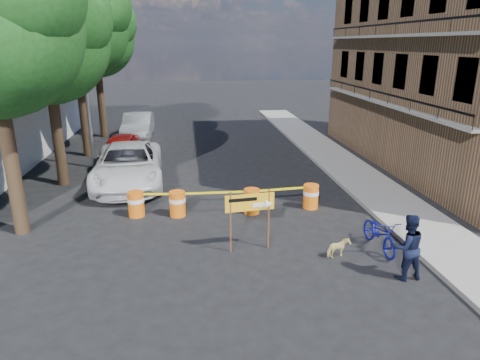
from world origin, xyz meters
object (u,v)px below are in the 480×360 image
object	(u,v)px
pedestrian	(407,247)
suv_white	(128,165)
barrel_far_left	(136,203)
sedan_red	(121,149)
bicycle	(381,219)
barrel_mid_left	(177,203)
barrel_far_right	(311,196)
sedan_silver	(138,126)
detour_sign	(256,206)
barrel_mid_right	(252,201)
dog	(338,248)

from	to	relation	value
pedestrian	suv_white	world-z (taller)	pedestrian
barrel_far_left	sedan_red	world-z (taller)	sedan_red
barrel_far_left	pedestrian	distance (m)	8.97
bicycle	barrel_far_left	bearing A→B (deg)	152.34
barrel_mid_left	suv_white	distance (m)	4.47
barrel_far_right	pedestrian	bearing A→B (deg)	-78.67
barrel_far_left	sedan_silver	world-z (taller)	sedan_silver
detour_sign	pedestrian	xyz separation A→B (m)	(3.58, -2.07, -0.48)
barrel_far_right	sedan_red	distance (m)	10.79
sedan_silver	bicycle	bearing A→B (deg)	-62.67
barrel_far_left	barrel_mid_right	xyz separation A→B (m)	(4.08, -0.22, 0.00)
sedan_silver	barrel_far_right	bearing A→B (deg)	-60.29
barrel_far_right	detour_sign	size ratio (longest dim) A/B	0.48
barrel_far_left	dog	size ratio (longest dim) A/B	1.35
barrel_mid_left	bicycle	xyz separation A→B (m)	(5.96, -3.33, 0.50)
dog	sedan_red	size ratio (longest dim) A/B	0.16
barrel_far_left	bicycle	world-z (taller)	bicycle
barrel_mid_right	sedan_silver	distance (m)	14.48
sedan_silver	dog	bearing A→B (deg)	-66.95
bicycle	pedestrian	bearing A→B (deg)	-94.30
sedan_red	bicycle	bearing A→B (deg)	-48.22
barrel_mid_right	suv_white	xyz separation A→B (m)	(-4.77, 3.97, 0.38)
dog	sedan_red	xyz separation A→B (m)	(-7.55, 11.26, 0.43)
barrel_mid_right	bicycle	distance (m)	4.68
sedan_red	pedestrian	bearing A→B (deg)	-52.29
barrel_mid_right	pedestrian	world-z (taller)	pedestrian
barrel_far_right	suv_white	world-z (taller)	suv_white
bicycle	sedan_red	world-z (taller)	bicycle
barrel_far_left	barrel_mid_left	bearing A→B (deg)	-6.14
sedan_silver	pedestrian	bearing A→B (deg)	-64.95
barrel_far_left	sedan_red	size ratio (longest dim) A/B	0.21
pedestrian	suv_white	bearing A→B (deg)	-50.67
suv_white	sedan_red	xyz separation A→B (m)	(-0.83, 3.67, -0.13)
suv_white	detour_sign	bearing A→B (deg)	-60.35
pedestrian	sedan_red	size ratio (longest dim) A/B	0.42
detour_sign	sedan_silver	xyz separation A→B (m)	(-5.01, 16.31, -0.55)
barrel_mid_left	sedan_red	size ratio (longest dim) A/B	0.21
barrel_far_left	barrel_mid_right	world-z (taller)	same
barrel_mid_left	detour_sign	size ratio (longest dim) A/B	0.48
pedestrian	dog	world-z (taller)	pedestrian
suv_white	sedan_silver	world-z (taller)	suv_white
sedan_silver	detour_sign	bearing A→B (deg)	-72.91
barrel_far_right	dog	size ratio (longest dim) A/B	1.35
barrel_mid_right	sedan_silver	size ratio (longest dim) A/B	0.18
bicycle	dog	bearing A→B (deg)	-167.69
detour_sign	sedan_silver	distance (m)	17.07
barrel_mid_left	bicycle	distance (m)	6.84
barrel_far_left	bicycle	size ratio (longest dim) A/B	0.46
barrel_mid_right	dog	world-z (taller)	barrel_mid_right
bicycle	dog	size ratio (longest dim) A/B	2.90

